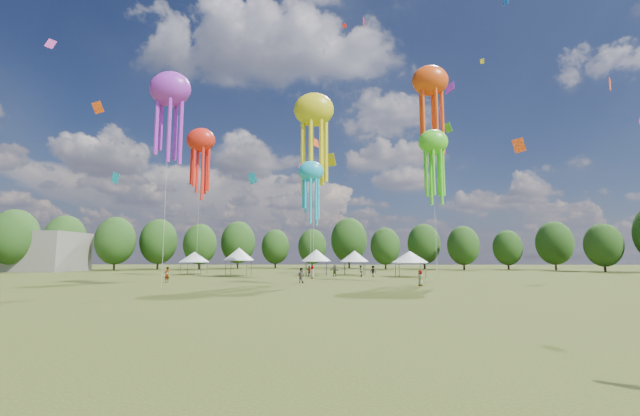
{
  "coord_description": "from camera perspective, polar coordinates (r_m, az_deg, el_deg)",
  "views": [
    {
      "loc": [
        1.02,
        -10.88,
        2.91
      ],
      "look_at": [
        0.11,
        15.0,
        6.0
      ],
      "focal_mm": 23.11,
      "sensor_mm": 36.0,
      "label": 1
    }
  ],
  "objects": [
    {
      "name": "ground",
      "position": [
        11.3,
        -3.5,
        -21.71
      ],
      "size": [
        300.0,
        300.0,
        0.0
      ],
      "primitive_type": "plane",
      "color": "#384416",
      "rests_on": "ground"
    },
    {
      "name": "spectator_near",
      "position": [
        47.06,
        -2.63,
        -9.31
      ],
      "size": [
        1.03,
        0.96,
        1.7
      ],
      "primitive_type": "imported",
      "rotation": [
        0.0,
        0.0,
        2.63
      ],
      "color": "gray",
      "rests_on": "ground"
    },
    {
      "name": "spectators_far",
      "position": [
        58.28,
        2.1,
        -8.84
      ],
      "size": [
        28.66,
        21.82,
        1.79
      ],
      "color": "gray",
      "rests_on": "ground"
    },
    {
      "name": "festival_tents",
      "position": [
        65.91,
        -2.51,
        -6.65
      ],
      "size": [
        40.05,
        12.35,
        4.39
      ],
      "color": "#47474C",
      "rests_on": "ground"
    },
    {
      "name": "show_kites",
      "position": [
        56.88,
        1.46,
        11.61
      ],
      "size": [
        40.2,
        25.53,
        32.38
      ],
      "color": "#AB2ED0",
      "rests_on": "ground"
    },
    {
      "name": "small_kites",
      "position": [
        61.4,
        0.53,
        19.36
      ],
      "size": [
        75.49,
        60.69,
        44.75
      ],
      "color": "#AB2ED0",
      "rests_on": "ground"
    },
    {
      "name": "treeline",
      "position": [
        73.64,
        -1.8,
        -3.97
      ],
      "size": [
        201.57,
        95.24,
        13.43
      ],
      "color": "#38281C",
      "rests_on": "ground"
    }
  ]
}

